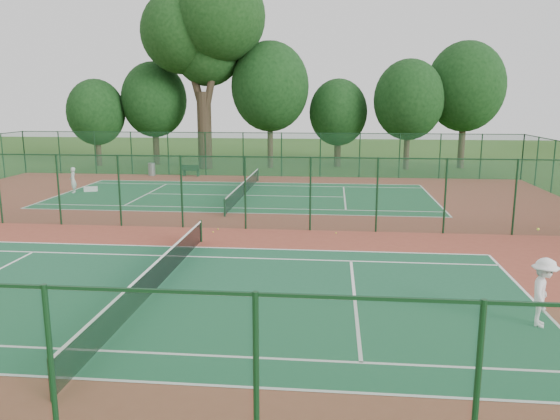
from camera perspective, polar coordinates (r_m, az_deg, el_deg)
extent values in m
plane|color=#33591B|center=(26.45, -6.89, -1.90)|extent=(120.00, 120.00, 0.00)
cube|color=brown|center=(26.45, -6.89, -1.89)|extent=(40.00, 36.00, 0.01)
cube|color=#1B5636|center=(18.13, -13.07, -8.43)|extent=(23.77, 10.97, 0.01)
cube|color=#1C5A32|center=(35.10, -3.74, 1.53)|extent=(23.77, 10.97, 0.01)
cube|color=#174727|center=(43.69, -1.86, 5.83)|extent=(40.00, 0.02, 3.50)
cube|color=#12311A|center=(43.55, -1.87, 8.06)|extent=(40.00, 0.05, 0.05)
cube|color=#1A4F35|center=(26.10, -6.99, 1.84)|extent=(40.00, 0.02, 3.50)
cube|color=#13341C|center=(25.87, -7.08, 5.58)|extent=(40.00, 0.05, 0.05)
cylinder|color=#14371B|center=(12.56, -22.80, -16.05)|extent=(0.10, 0.10, 0.97)
cylinder|color=#14371B|center=(23.87, -8.26, -2.20)|extent=(0.10, 0.10, 0.97)
cube|color=black|center=(17.97, -13.13, -7.02)|extent=(0.02, 12.80, 0.85)
cube|color=white|center=(17.84, -13.20, -5.70)|extent=(0.04, 12.80, 0.06)
cylinder|color=#13361E|center=(28.83, -5.81, 0.24)|extent=(0.10, 0.10, 0.97)
cylinder|color=#13361E|center=(41.28, -2.32, 3.72)|extent=(0.10, 0.10, 0.97)
cube|color=black|center=(35.02, -3.75, 2.29)|extent=(0.02, 12.80, 0.85)
cube|color=white|center=(34.96, -3.76, 2.99)|extent=(0.04, 12.80, 0.06)
imported|color=white|center=(16.54, 25.81, -7.76)|extent=(1.11, 1.41, 1.91)
imported|color=silver|center=(38.40, -20.82, 2.94)|extent=(0.57, 0.71, 1.68)
cylinder|color=gray|center=(45.37, -13.26, 4.17)|extent=(0.60, 0.60, 1.01)
cube|color=#113318|center=(44.62, -9.97, 3.81)|extent=(0.13, 0.40, 0.44)
cube|color=#113318|center=(44.16, -8.55, 3.78)|extent=(0.13, 0.40, 0.44)
cube|color=#113318|center=(44.35, -9.27, 4.11)|extent=(1.53, 0.62, 0.05)
cube|color=#113318|center=(44.14, -9.38, 4.37)|extent=(1.48, 0.25, 0.44)
cube|color=white|center=(38.67, -19.17, 2.08)|extent=(0.92, 0.59, 0.32)
sphere|color=gold|center=(26.04, -6.49, -2.00)|extent=(0.07, 0.07, 0.07)
sphere|color=yellow|center=(25.29, 5.88, -2.40)|extent=(0.07, 0.07, 0.07)
sphere|color=yellow|center=(25.54, -7.01, -2.28)|extent=(0.07, 0.07, 0.07)
cylinder|color=#31261B|center=(48.91, -7.89, 8.22)|extent=(1.23, 1.23, 6.71)
cylinder|color=#31261B|center=(49.45, -9.13, 14.06)|extent=(2.27, 0.67, 6.67)
cylinder|color=#31261B|center=(48.46, -6.93, 14.57)|extent=(2.12, 0.63, 7.24)
sphere|color=black|center=(49.92, -10.17, 17.86)|extent=(7.16, 7.16, 7.16)
sphere|color=black|center=(48.72, -6.24, 19.46)|extent=(7.60, 7.60, 7.60)
sphere|color=black|center=(49.81, -7.60, 16.02)|extent=(5.81, 5.81, 5.81)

